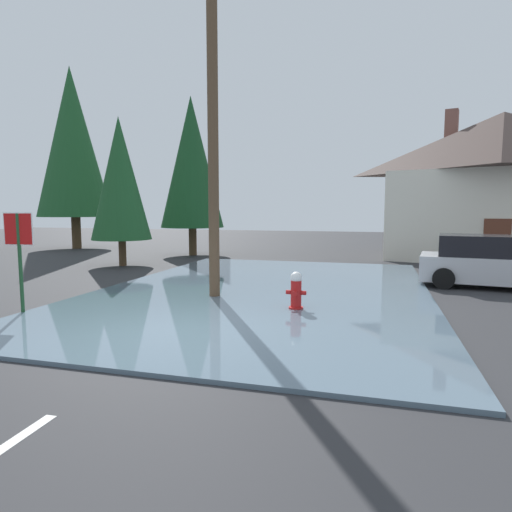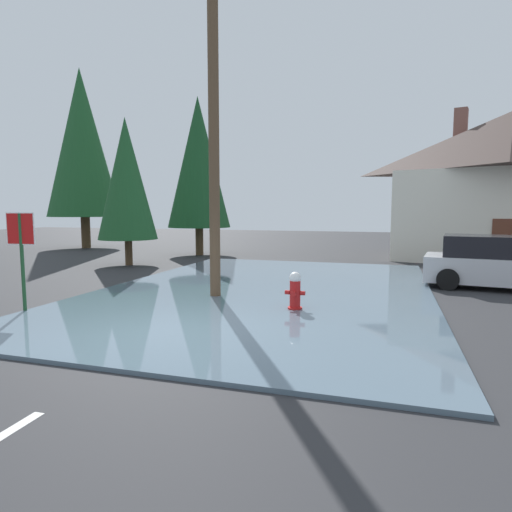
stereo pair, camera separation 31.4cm
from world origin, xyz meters
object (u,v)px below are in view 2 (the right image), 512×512
Objects in this scene: fire_hydrant at (295,292)px; pine_tree_tall_left at (198,163)px; parked_car at (500,264)px; pine_tree_short_left at (82,143)px; pine_tree_mid_left at (126,179)px; utility_pole at (214,109)px; stop_sign_near at (21,242)px; house at (510,184)px.

pine_tree_tall_left reaches higher than fire_hydrant.
pine_tree_short_left reaches higher than parked_car.
utility_pole is at bearing -40.89° from pine_tree_mid_left.
house reaches higher than stop_sign_near.
pine_tree_tall_left is at bearing 153.84° from parked_car.
house is at bearing 60.35° from fire_hydrant.
stop_sign_near is at bearing -148.80° from parked_car.
parked_car is at bearing -20.67° from pine_tree_short_left.
utility_pole is at bearing -129.17° from house.
house is at bearing -0.07° from pine_tree_short_left.
house is at bearing 76.05° from parked_car.
parked_car is 0.74× the size of pine_tree_mid_left.
fire_hydrant is 0.20× the size of parked_car.
fire_hydrant is 14.92m from house.
fire_hydrant is (5.88, 1.99, -1.19)m from stop_sign_near.
stop_sign_near is 13.05m from parked_car.
pine_tree_mid_left is at bearing 108.11° from stop_sign_near.
stop_sign_near is 6.32m from fire_hydrant.
house reaches higher than fire_hydrant.
pine_tree_mid_left is (-8.59, 6.30, 3.18)m from fire_hydrant.
pine_tree_short_left is at bearing 179.93° from house.
pine_tree_tall_left is (-14.65, -1.71, 1.23)m from house.
pine_tree_tall_left is (-1.54, 12.97, 3.10)m from stop_sign_near.
pine_tree_mid_left reaches higher than parked_car.
parked_car is 14.23m from pine_tree_mid_left.
fire_hydrant is 0.09× the size of pine_tree_short_left.
pine_tree_tall_left reaches higher than stop_sign_near.
pine_tree_short_left reaches higher than utility_pole.
pine_tree_tall_left is at bearing 124.07° from fire_hydrant.
house is at bearing 22.01° from pine_tree_mid_left.
fire_hydrant is 0.12× the size of pine_tree_tall_left.
pine_tree_short_left is at bearing 138.53° from pine_tree_mid_left.
house is at bearing 48.24° from stop_sign_near.
house is 1.79× the size of pine_tree_mid_left.
utility_pole is 2.08× the size of parked_car.
pine_tree_tall_left is (-7.42, 10.97, 4.29)m from fire_hydrant.
pine_tree_tall_left is at bearing 116.64° from utility_pole.
pine_tree_mid_left is (-6.22, 5.39, -1.31)m from utility_pole.
fire_hydrant is 21.16m from pine_tree_short_left.
pine_tree_short_left is (-21.11, 7.97, 5.57)m from parked_car.
pine_tree_short_left is at bearing 124.14° from stop_sign_near.
fire_hydrant is at bearing -20.97° from utility_pole.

